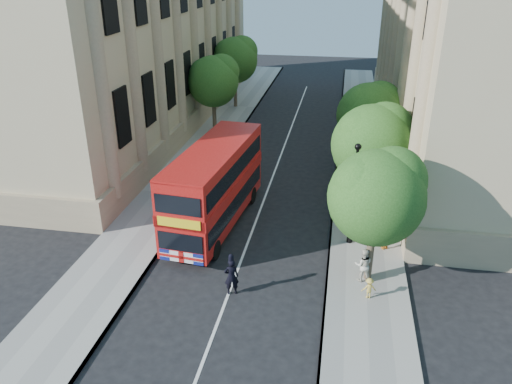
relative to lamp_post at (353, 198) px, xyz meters
The scene contains 17 objects.
ground 8.20m from the lamp_post, 129.81° to the right, with size 120.00×120.00×0.00m, color black.
pavement_right 4.75m from the lamp_post, 79.38° to the left, with size 3.50×80.00×0.12m, color gray.
pavement_left 11.73m from the lamp_post, 159.59° to the left, with size 3.50×80.00×0.12m, color gray.
building_right 21.06m from the lamp_post, 63.95° to the left, with size 12.00×38.00×18.00m, color tan.
building_left 26.82m from the lamp_post, 136.25° to the left, with size 12.00×38.00×18.00m, color tan.
tree_right_near 3.54m from the lamp_post, 74.15° to the right, with size 4.00×4.00×6.08m.
tree_right_mid 3.70m from the lamp_post, 74.48° to the left, with size 4.20×4.20×6.37m.
tree_right_far 9.25m from the lamp_post, 84.67° to the left, with size 4.00×4.00×6.15m.
tree_left_far 19.52m from the lamp_post, 124.35° to the left, with size 4.00×4.00×6.30m.
tree_left_back 26.51m from the lamp_post, 114.51° to the left, with size 4.20×4.20×6.65m.
lamp_post is the anchor object (origin of this frame).
double_decker_bus 7.07m from the lamp_post, behind, with size 3.29×9.36×4.24m.
box_van 9.25m from the lamp_post, 147.32° to the left, with size 2.40×5.09×2.83m.
police_constable 7.18m from the lamp_post, 134.25° to the right, with size 0.61×0.40×1.67m, color black.
woman_pedestrian 3.65m from the lamp_post, 80.25° to the right, with size 0.76×0.59×1.57m, color beige.
child_a 2.48m from the lamp_post, 12.51° to the right, with size 0.72×0.30×1.23m, color orange.
child_b 4.91m from the lamp_post, 79.86° to the right, with size 0.60×0.34×0.93m, color gold.
Camera 1 is at (4.19, -15.92, 12.79)m, focal length 35.00 mm.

